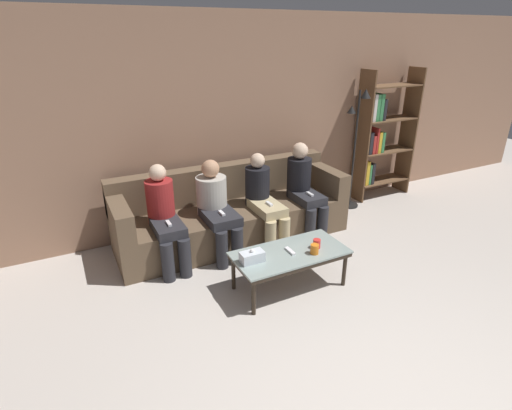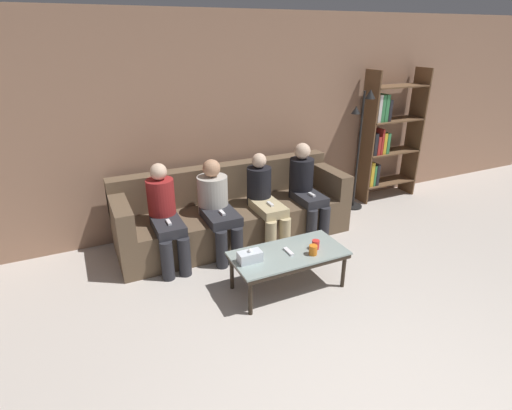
{
  "view_description": "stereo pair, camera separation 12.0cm",
  "coord_description": "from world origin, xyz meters",
  "px_view_note": "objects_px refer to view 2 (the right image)",
  "views": [
    {
      "loc": [
        -1.74,
        -0.98,
        2.34
      ],
      "look_at": [
        0.0,
        2.45,
        0.68
      ],
      "focal_mm": 28.0,
      "sensor_mm": 36.0,
      "label": 1
    },
    {
      "loc": [
        -1.63,
        -1.03,
        2.34
      ],
      "look_at": [
        0.0,
        2.45,
        0.68
      ],
      "focal_mm": 28.0,
      "sensor_mm": 36.0,
      "label": 2
    }
  ],
  "objects_px": {
    "cup_near_left": "(313,250)",
    "game_remote": "(289,251)",
    "coffee_table": "(288,256)",
    "seated_person_left_end": "(165,214)",
    "seated_person_mid_right": "(264,198)",
    "standing_lamp": "(360,138)",
    "bookshelf": "(384,137)",
    "seated_person_mid_left": "(217,205)",
    "cup_near_right": "(316,245)",
    "tissue_box": "(250,257)",
    "couch": "(234,213)",
    "seated_person_right_end": "(306,187)"
  },
  "relations": [
    {
      "from": "cup_near_left",
      "to": "game_remote",
      "type": "xyz_separation_m",
      "value": [
        -0.19,
        0.13,
        -0.04
      ]
    },
    {
      "from": "coffee_table",
      "to": "seated_person_right_end",
      "type": "relative_size",
      "value": 0.99
    },
    {
      "from": "tissue_box",
      "to": "bookshelf",
      "type": "distance_m",
      "value": 3.24
    },
    {
      "from": "cup_near_left",
      "to": "seated_person_left_end",
      "type": "distance_m",
      "value": 1.6
    },
    {
      "from": "cup_near_right",
      "to": "seated_person_right_end",
      "type": "relative_size",
      "value": 0.08
    },
    {
      "from": "seated_person_mid_right",
      "to": "standing_lamp",
      "type": "bearing_deg",
      "value": 13.14
    },
    {
      "from": "game_remote",
      "to": "cup_near_left",
      "type": "bearing_deg",
      "value": -34.72
    },
    {
      "from": "couch",
      "to": "cup_near_left",
      "type": "relative_size",
      "value": 28.8
    },
    {
      "from": "cup_near_right",
      "to": "seated_person_mid_right",
      "type": "distance_m",
      "value": 1.03
    },
    {
      "from": "game_remote",
      "to": "bookshelf",
      "type": "bearing_deg",
      "value": 31.8
    },
    {
      "from": "seated_person_right_end",
      "to": "cup_near_left",
      "type": "bearing_deg",
      "value": -118.25
    },
    {
      "from": "cup_near_right",
      "to": "seated_person_right_end",
      "type": "height_order",
      "value": "seated_person_right_end"
    },
    {
      "from": "cup_near_right",
      "to": "game_remote",
      "type": "height_order",
      "value": "cup_near_right"
    },
    {
      "from": "seated_person_mid_right",
      "to": "couch",
      "type": "bearing_deg",
      "value": 138.62
    },
    {
      "from": "seated_person_right_end",
      "to": "standing_lamp",
      "type": "bearing_deg",
      "value": 18.2
    },
    {
      "from": "cup_near_left",
      "to": "cup_near_right",
      "type": "distance_m",
      "value": 0.12
    },
    {
      "from": "bookshelf",
      "to": "standing_lamp",
      "type": "bearing_deg",
      "value": -165.65
    },
    {
      "from": "bookshelf",
      "to": "seated_person_left_end",
      "type": "relative_size",
      "value": 1.72
    },
    {
      "from": "cup_near_right",
      "to": "seated_person_mid_right",
      "type": "relative_size",
      "value": 0.09
    },
    {
      "from": "tissue_box",
      "to": "standing_lamp",
      "type": "height_order",
      "value": "standing_lamp"
    },
    {
      "from": "bookshelf",
      "to": "seated_person_mid_right",
      "type": "bearing_deg",
      "value": -166.55
    },
    {
      "from": "standing_lamp",
      "to": "seated_person_mid_right",
      "type": "relative_size",
      "value": 1.56
    },
    {
      "from": "game_remote",
      "to": "seated_person_mid_left",
      "type": "bearing_deg",
      "value": 109.91
    },
    {
      "from": "bookshelf",
      "to": "game_remote",
      "type": "bearing_deg",
      "value": -148.2
    },
    {
      "from": "couch",
      "to": "seated_person_left_end",
      "type": "relative_size",
      "value": 2.54
    },
    {
      "from": "tissue_box",
      "to": "seated_person_right_end",
      "type": "xyz_separation_m",
      "value": [
        1.21,
        1.0,
        0.14
      ]
    },
    {
      "from": "coffee_table",
      "to": "seated_person_mid_left",
      "type": "bearing_deg",
      "value": 109.91
    },
    {
      "from": "couch",
      "to": "seated_person_mid_right",
      "type": "bearing_deg",
      "value": -41.38
    },
    {
      "from": "seated_person_mid_right",
      "to": "game_remote",
      "type": "bearing_deg",
      "value": -102.74
    },
    {
      "from": "seated_person_left_end",
      "to": "seated_person_mid_left",
      "type": "xyz_separation_m",
      "value": [
        0.58,
        0.01,
        -0.0
      ]
    },
    {
      "from": "coffee_table",
      "to": "game_remote",
      "type": "bearing_deg",
      "value": 79.38
    },
    {
      "from": "coffee_table",
      "to": "seated_person_left_end",
      "type": "distance_m",
      "value": 1.39
    },
    {
      "from": "coffee_table",
      "to": "bookshelf",
      "type": "distance_m",
      "value": 2.92
    },
    {
      "from": "bookshelf",
      "to": "couch",
      "type": "bearing_deg",
      "value": -173.83
    },
    {
      "from": "couch",
      "to": "seated_person_mid_right",
      "type": "distance_m",
      "value": 0.46
    },
    {
      "from": "seated_person_left_end",
      "to": "seated_person_right_end",
      "type": "xyz_separation_m",
      "value": [
        1.75,
        0.02,
        0.02
      ]
    },
    {
      "from": "coffee_table",
      "to": "seated_person_left_end",
      "type": "bearing_deg",
      "value": 133.62
    },
    {
      "from": "standing_lamp",
      "to": "bookshelf",
      "type": "bearing_deg",
      "value": 14.35
    },
    {
      "from": "standing_lamp",
      "to": "coffee_table",
      "type": "bearing_deg",
      "value": -143.95
    },
    {
      "from": "cup_near_left",
      "to": "cup_near_right",
      "type": "bearing_deg",
      "value": 44.93
    },
    {
      "from": "bookshelf",
      "to": "seated_person_mid_left",
      "type": "xyz_separation_m",
      "value": [
        -2.79,
        -0.5,
        -0.38
      ]
    },
    {
      "from": "coffee_table",
      "to": "seated_person_mid_left",
      "type": "height_order",
      "value": "seated_person_mid_left"
    },
    {
      "from": "cup_near_left",
      "to": "game_remote",
      "type": "bearing_deg",
      "value": 145.28
    },
    {
      "from": "cup_near_right",
      "to": "standing_lamp",
      "type": "distance_m",
      "value": 2.21
    },
    {
      "from": "game_remote",
      "to": "seated_person_right_end",
      "type": "relative_size",
      "value": 0.13
    },
    {
      "from": "cup_near_right",
      "to": "cup_near_left",
      "type": "bearing_deg",
      "value": -135.07
    },
    {
      "from": "coffee_table",
      "to": "cup_near_left",
      "type": "relative_size",
      "value": 11.45
    },
    {
      "from": "standing_lamp",
      "to": "seated_person_mid_left",
      "type": "bearing_deg",
      "value": -170.84
    },
    {
      "from": "bookshelf",
      "to": "seated_person_right_end",
      "type": "xyz_separation_m",
      "value": [
        -1.62,
        -0.49,
        -0.36
      ]
    },
    {
      "from": "standing_lamp",
      "to": "seated_person_left_end",
      "type": "relative_size",
      "value": 1.51
    }
  ]
}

